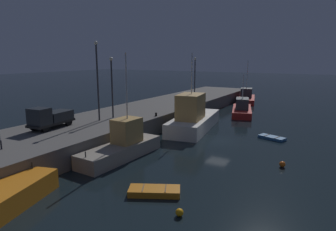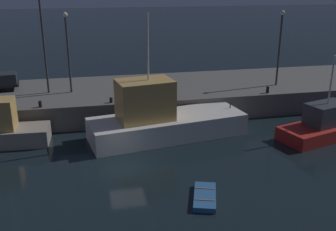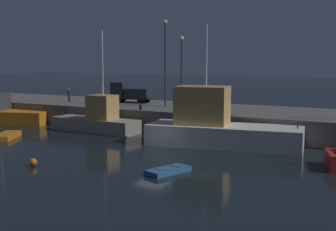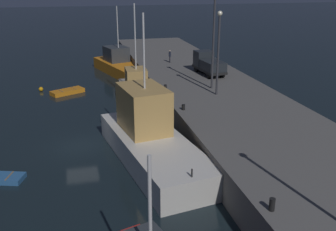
{
  "view_description": "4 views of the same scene",
  "coord_description": "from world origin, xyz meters",
  "px_view_note": "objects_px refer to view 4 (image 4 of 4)",
  "views": [
    {
      "loc": [
        -31.67,
        -11.74,
        9.67
      ],
      "look_at": [
        -0.67,
        6.46,
        2.55
      ],
      "focal_mm": 31.41,
      "sensor_mm": 36.0,
      "label": 1
    },
    {
      "loc": [
        -2.31,
        -25.1,
        12.65
      ],
      "look_at": [
        4.14,
        5.4,
        1.72
      ],
      "focal_mm": 42.06,
      "sensor_mm": 36.0,
      "label": 2
    },
    {
      "loc": [
        17.8,
        -30.5,
        7.35
      ],
      "look_at": [
        -1.03,
        4.34,
        2.4
      ],
      "focal_mm": 48.5,
      "sensor_mm": 36.0,
      "label": 3
    },
    {
      "loc": [
        28.26,
        0.08,
        12.42
      ],
      "look_at": [
        0.83,
        6.85,
        2.28
      ],
      "focal_mm": 41.15,
      "sensor_mm": 36.0,
      "label": 4
    }
  ],
  "objects_px": {
    "lamp_post_west": "(214,33)",
    "bollard_central": "(272,204)",
    "rowboat_white_mid": "(0,178)",
    "fishing_boat_white": "(151,138)",
    "lamp_post_east": "(218,47)",
    "fishing_trawler_green": "(136,91)",
    "dinghy_orange_near": "(67,92)",
    "utility_truck": "(208,64)",
    "bollard_west": "(183,107)",
    "dockworker": "(170,55)",
    "bollard_east": "(165,87)",
    "fishing_trawler_red": "(120,65)",
    "mooring_buoy_near": "(41,89)"
  },
  "relations": [
    {
      "from": "fishing_trawler_red",
      "to": "dockworker",
      "type": "relative_size",
      "value": 7.36
    },
    {
      "from": "lamp_post_west",
      "to": "bollard_east",
      "type": "relative_size",
      "value": 16.88
    },
    {
      "from": "lamp_post_east",
      "to": "bollard_east",
      "type": "relative_size",
      "value": 13.64
    },
    {
      "from": "rowboat_white_mid",
      "to": "bollard_central",
      "type": "relative_size",
      "value": 5.24
    },
    {
      "from": "dockworker",
      "to": "lamp_post_east",
      "type": "bearing_deg",
      "value": 2.73
    },
    {
      "from": "fishing_boat_white",
      "to": "mooring_buoy_near",
      "type": "distance_m",
      "value": 22.3
    },
    {
      "from": "fishing_trawler_red",
      "to": "bollard_west",
      "type": "xyz_separation_m",
      "value": [
        23.63,
        2.33,
        1.31
      ]
    },
    {
      "from": "mooring_buoy_near",
      "to": "bollard_west",
      "type": "height_order",
      "value": "bollard_west"
    },
    {
      "from": "fishing_trawler_green",
      "to": "dinghy_orange_near",
      "type": "distance_m",
      "value": 8.74
    },
    {
      "from": "lamp_post_east",
      "to": "bollard_west",
      "type": "distance_m",
      "value": 6.88
    },
    {
      "from": "dockworker",
      "to": "bollard_central",
      "type": "xyz_separation_m",
      "value": [
        33.27,
        -3.49,
        -0.58
      ]
    },
    {
      "from": "fishing_trawler_red",
      "to": "lamp_post_east",
      "type": "relative_size",
      "value": 1.54
    },
    {
      "from": "bollard_west",
      "to": "utility_truck",
      "type": "bearing_deg",
      "value": 151.52
    },
    {
      "from": "bollard_west",
      "to": "dockworker",
      "type": "bearing_deg",
      "value": 169.28
    },
    {
      "from": "fishing_trawler_red",
      "to": "rowboat_white_mid",
      "type": "bearing_deg",
      "value": -21.96
    },
    {
      "from": "utility_truck",
      "to": "bollard_east",
      "type": "height_order",
      "value": "utility_truck"
    },
    {
      "from": "fishing_boat_white",
      "to": "lamp_post_east",
      "type": "bearing_deg",
      "value": 133.56
    },
    {
      "from": "dinghy_orange_near",
      "to": "rowboat_white_mid",
      "type": "xyz_separation_m",
      "value": [
        19.41,
        -4.28,
        -0.07
      ]
    },
    {
      "from": "lamp_post_west",
      "to": "bollard_east",
      "type": "xyz_separation_m",
      "value": [
        -0.37,
        -4.57,
        -5.07
      ]
    },
    {
      "from": "mooring_buoy_near",
      "to": "bollard_east",
      "type": "distance_m",
      "value": 16.38
    },
    {
      "from": "bollard_west",
      "to": "fishing_trawler_green",
      "type": "bearing_deg",
      "value": -166.39
    },
    {
      "from": "dinghy_orange_near",
      "to": "mooring_buoy_near",
      "type": "bearing_deg",
      "value": -120.09
    },
    {
      "from": "utility_truck",
      "to": "dockworker",
      "type": "height_order",
      "value": "utility_truck"
    },
    {
      "from": "fishing_boat_white",
      "to": "dinghy_orange_near",
      "type": "xyz_separation_m",
      "value": [
        -18.7,
        -5.89,
        -1.41
      ]
    },
    {
      "from": "bollard_central",
      "to": "fishing_trawler_green",
      "type": "bearing_deg",
      "value": -174.54
    },
    {
      "from": "fishing_trawler_green",
      "to": "lamp_post_west",
      "type": "height_order",
      "value": "lamp_post_west"
    },
    {
      "from": "mooring_buoy_near",
      "to": "bollard_east",
      "type": "relative_size",
      "value": 0.91
    },
    {
      "from": "fishing_boat_white",
      "to": "mooring_buoy_near",
      "type": "bearing_deg",
      "value": -156.55
    },
    {
      "from": "fishing_trawler_red",
      "to": "rowboat_white_mid",
      "type": "height_order",
      "value": "fishing_trawler_red"
    },
    {
      "from": "fishing_trawler_green",
      "to": "utility_truck",
      "type": "xyz_separation_m",
      "value": [
        -1.55,
        8.52,
        2.18
      ]
    },
    {
      "from": "lamp_post_west",
      "to": "bollard_central",
      "type": "bearing_deg",
      "value": -12.38
    },
    {
      "from": "lamp_post_west",
      "to": "lamp_post_east",
      "type": "distance_m",
      "value": 2.35
    },
    {
      "from": "rowboat_white_mid",
      "to": "bollard_central",
      "type": "xyz_separation_m",
      "value": [
        10.36,
        13.67,
        2.37
      ]
    },
    {
      "from": "fishing_boat_white",
      "to": "bollard_west",
      "type": "height_order",
      "value": "fishing_boat_white"
    },
    {
      "from": "fishing_boat_white",
      "to": "utility_truck",
      "type": "height_order",
      "value": "fishing_boat_white"
    },
    {
      "from": "fishing_boat_white",
      "to": "lamp_post_east",
      "type": "height_order",
      "value": "fishing_boat_white"
    },
    {
      "from": "rowboat_white_mid",
      "to": "mooring_buoy_near",
      "type": "bearing_deg",
      "value": 176.44
    },
    {
      "from": "bollard_west",
      "to": "bollard_central",
      "type": "height_order",
      "value": "bollard_central"
    },
    {
      "from": "lamp_post_east",
      "to": "utility_truck",
      "type": "relative_size",
      "value": 1.42
    },
    {
      "from": "bollard_west",
      "to": "bollard_central",
      "type": "bearing_deg",
      "value": -0.04
    },
    {
      "from": "rowboat_white_mid",
      "to": "bollard_central",
      "type": "bearing_deg",
      "value": 52.85
    },
    {
      "from": "dockworker",
      "to": "bollard_west",
      "type": "xyz_separation_m",
      "value": [
        18.38,
        -3.48,
        -0.67
      ]
    },
    {
      "from": "fishing_boat_white",
      "to": "bollard_east",
      "type": "height_order",
      "value": "fishing_boat_white"
    },
    {
      "from": "fishing_trawler_red",
      "to": "fishing_trawler_green",
      "type": "xyz_separation_m",
      "value": [
        13.85,
        -0.04,
        0.08
      ]
    },
    {
      "from": "dinghy_orange_near",
      "to": "bollard_west",
      "type": "distance_m",
      "value": 17.74
    },
    {
      "from": "utility_truck",
      "to": "bollard_east",
      "type": "xyz_separation_m",
      "value": [
        5.32,
        -6.22,
        -0.89
      ]
    },
    {
      "from": "utility_truck",
      "to": "bollard_central",
      "type": "height_order",
      "value": "utility_truck"
    },
    {
      "from": "lamp_post_west",
      "to": "fishing_trawler_red",
      "type": "bearing_deg",
      "value": -159.23
    },
    {
      "from": "fishing_trawler_green",
      "to": "mooring_buoy_near",
      "type": "height_order",
      "value": "fishing_trawler_green"
    },
    {
      "from": "fishing_trawler_green",
      "to": "dockworker",
      "type": "relative_size",
      "value": 6.43
    }
  ]
}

